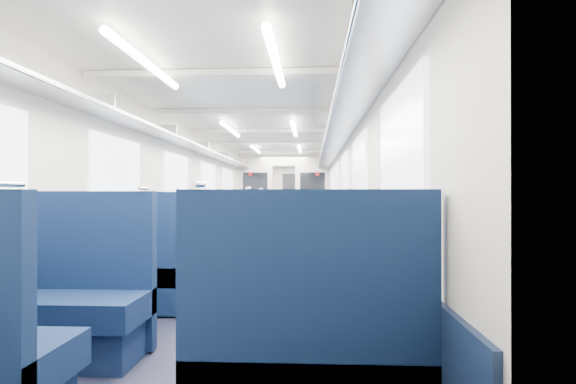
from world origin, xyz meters
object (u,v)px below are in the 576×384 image
at_px(seat_2, 71,306).
at_px(seat_7, 310,258).
at_px(seat_9, 310,248).
at_px(seat_1, 307,367).
at_px(seat_6, 174,258).
at_px(seat_24, 267,215).
at_px(seat_21, 311,218).
at_px(seat_27, 311,213).
at_px(bulkhead, 284,191).
at_px(seat_15, 311,229).
at_px(seat_5, 310,274).
at_px(seat_10, 215,239).
at_px(seat_16, 244,225).
at_px(seat_17, 311,225).
at_px(seat_25, 311,215).
at_px(seat_18, 250,222).
at_px(seat_12, 227,233).
at_px(end_door, 292,197).
at_px(seat_14, 236,229).
at_px(seat_23, 311,216).
at_px(seat_8, 199,246).
at_px(seat_3, 309,303).
at_px(seat_20, 259,218).
at_px(seat_4, 139,274).
at_px(seat_11, 310,239).
at_px(seat_26, 269,213).
at_px(seat_22, 263,216).

xyz_separation_m(seat_2, seat_7, (1.66, 2.43, 0.00)).
bearing_deg(seat_9, seat_1, -90.00).
distance_m(seat_6, seat_24, 11.35).
relative_size(seat_21, seat_27, 1.00).
relative_size(bulkhead, seat_21, 2.33).
height_order(seat_15, seat_21, same).
height_order(seat_24, seat_27, same).
distance_m(seat_5, seat_7, 1.11).
xyz_separation_m(seat_5, seat_24, (-1.66, 12.40, 0.00)).
relative_size(seat_10, seat_16, 1.00).
relative_size(bulkhead, seat_17, 2.33).
xyz_separation_m(seat_17, seat_25, (0.00, 5.44, 0.00)).
height_order(seat_9, seat_18, same).
bearing_deg(seat_15, seat_6, -109.49).
bearing_deg(seat_12, seat_27, 79.36).
bearing_deg(end_door, seat_14, -95.13).
height_order(seat_14, seat_18, same).
xyz_separation_m(seat_9, seat_12, (-1.66, 2.45, 0.00)).
distance_m(seat_6, seat_23, 10.15).
bearing_deg(seat_8, seat_17, 70.21).
bearing_deg(seat_9, end_door, 93.74).
height_order(seat_6, seat_23, same).
bearing_deg(bulkhead, seat_2, -94.41).
bearing_deg(seat_1, seat_14, 101.83).
relative_size(seat_3, seat_24, 1.00).
bearing_deg(seat_23, seat_20, -144.64).
relative_size(seat_4, seat_11, 1.00).
xyz_separation_m(seat_2, seat_26, (0.00, 14.70, 0.00)).
xyz_separation_m(seat_5, seat_16, (-1.66, 6.73, 0.00)).
bearing_deg(seat_7, seat_27, 90.00).
height_order(seat_5, seat_25, same).
distance_m(seat_12, seat_26, 8.82).
xyz_separation_m(end_door, seat_20, (-0.83, -4.93, -0.63)).
xyz_separation_m(seat_8, seat_11, (1.66, 1.09, 0.00)).
relative_size(seat_15, seat_20, 1.00).
distance_m(seat_15, seat_16, 1.93).
distance_m(seat_10, seat_26, 9.98).
xyz_separation_m(seat_22, seat_24, (0.00, 1.25, 0.00)).
xyz_separation_m(seat_10, seat_25, (1.66, 8.91, 0.00)).
bearing_deg(bulkhead, seat_5, -84.97).
bearing_deg(seat_5, seat_12, 110.01).
xyz_separation_m(seat_5, seat_10, (-1.66, 3.40, 0.00)).
bearing_deg(seat_11, end_door, 94.14).
xyz_separation_m(seat_1, seat_12, (-1.66, 6.92, 0.00)).
bearing_deg(seat_6, seat_8, 90.00).
relative_size(seat_7, seat_14, 1.00).
xyz_separation_m(seat_20, seat_21, (1.66, 0.18, 0.00)).
height_order(seat_5, seat_7, same).
distance_m(seat_1, seat_18, 10.40).
xyz_separation_m(seat_17, seat_26, (-1.66, 6.51, 0.00)).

